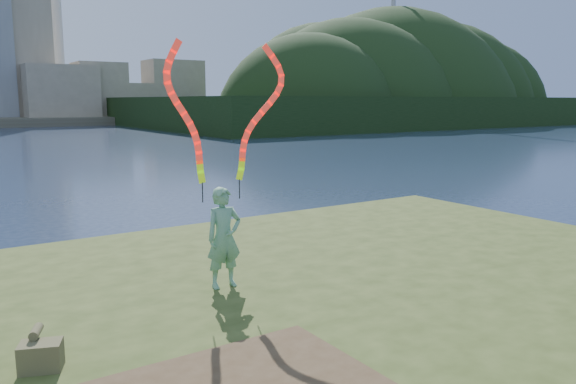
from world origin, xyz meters
TOP-DOWN VIEW (x-y plane):
  - ground at (0.00, 0.00)m, footprint 320.00×320.00m
  - grassy_knoll at (0.00, -2.30)m, footprint 20.00×18.00m
  - wooded_hill at (59.57, 59.96)m, footprint 78.00×50.00m
  - woman_with_ribbons at (-0.64, 0.20)m, footprint 2.00×0.37m
  - canvas_bag at (-3.44, -1.14)m, footprint 0.49×0.55m

SIDE VIEW (x-z plane):
  - ground at x=0.00m, z-range 0.00..0.00m
  - wooded_hill at x=59.57m, z-range -31.34..31.66m
  - grassy_knoll at x=0.00m, z-range -0.06..0.74m
  - canvas_bag at x=-3.44m, z-range 0.77..1.16m
  - woman_with_ribbons at x=-0.64m, z-range 0.28..4.19m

